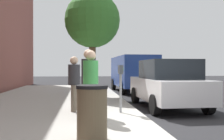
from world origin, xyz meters
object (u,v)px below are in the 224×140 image
(pedestrian_at_meter, at_px, (89,76))
(pedestrian_bystander, at_px, (91,79))
(parking_officer, at_px, (74,79))
(parked_sedan_near, at_px, (167,84))
(street_tree, at_px, (92,21))
(parked_van_far, at_px, (133,72))
(parking_meter, at_px, (121,78))
(trash_bin, at_px, (92,112))

(pedestrian_at_meter, xyz_separation_m, pedestrian_bystander, (-0.66, -0.04, -0.05))
(parking_officer, relative_size, parked_sedan_near, 0.38)
(pedestrian_at_meter, relative_size, pedestrian_bystander, 1.04)
(parked_sedan_near, bearing_deg, street_tree, 38.71)
(parked_sedan_near, bearing_deg, parking_officer, 108.50)
(parking_officer, height_order, parked_van_far, parked_van_far)
(street_tree, bearing_deg, parking_officer, 170.49)
(parking_meter, bearing_deg, trash_bin, 161.63)
(parking_meter, distance_m, parked_van_far, 8.47)
(pedestrian_bystander, xyz_separation_m, parked_sedan_near, (2.57, -2.88, -0.31))
(pedestrian_at_meter, distance_m, parked_van_far, 9.03)
(pedestrian_bystander, xyz_separation_m, trash_bin, (-1.90, 0.04, -0.54))
(parked_sedan_near, relative_size, parked_van_far, 0.84)
(parked_van_far, xyz_separation_m, street_tree, (-3.37, 2.61, 2.48))
(parking_meter, height_order, parked_van_far, parked_van_far)
(pedestrian_bystander, height_order, parked_sedan_near, pedestrian_bystander)
(parking_meter, height_order, trash_bin, parking_meter)
(trash_bin, bearing_deg, parked_sedan_near, -33.10)
(street_tree, bearing_deg, parked_van_far, -37.77)
(parking_officer, height_order, trash_bin, parking_officer)
(parking_officer, bearing_deg, street_tree, 85.22)
(parking_meter, height_order, parked_sedan_near, parked_sedan_near)
(pedestrian_at_meter, xyz_separation_m, parked_van_far, (8.55, -2.92, -0.00))
(parked_sedan_near, relative_size, trash_bin, 4.38)
(trash_bin, bearing_deg, pedestrian_bystander, -1.06)
(parked_van_far, bearing_deg, parking_meter, 166.61)
(parking_officer, relative_size, trash_bin, 1.67)
(pedestrian_bystander, relative_size, street_tree, 0.36)
(pedestrian_bystander, xyz_separation_m, street_tree, (5.83, -0.26, 2.53))
(pedestrian_at_meter, bearing_deg, parked_van_far, 37.93)
(street_tree, bearing_deg, parking_meter, -172.36)
(parked_van_far, bearing_deg, parking_officer, 156.65)
(street_tree, bearing_deg, pedestrian_bystander, 177.40)
(parked_van_far, relative_size, street_tree, 1.06)
(pedestrian_bystander, bearing_deg, parking_meter, -14.10)
(pedestrian_bystander, bearing_deg, parking_officer, 47.43)
(parked_van_far, distance_m, trash_bin, 11.50)
(parking_officer, bearing_deg, trash_bin, -77.88)
(trash_bin, bearing_deg, parked_van_far, -14.70)
(parked_sedan_near, distance_m, trash_bin, 5.34)
(parking_officer, bearing_deg, pedestrian_bystander, -67.28)
(pedestrian_bystander, height_order, parked_van_far, parked_van_far)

